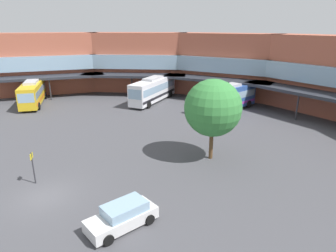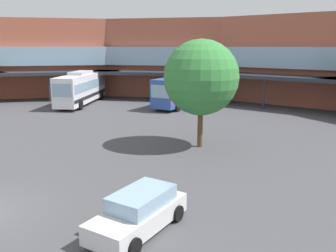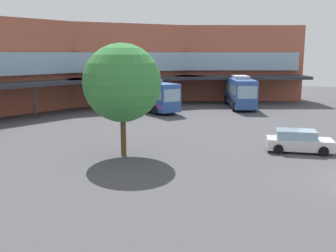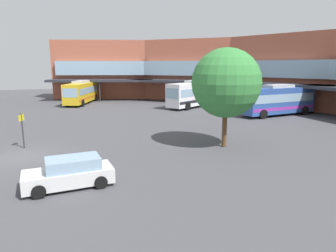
{
  "view_description": "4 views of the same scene",
  "coord_description": "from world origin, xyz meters",
  "px_view_note": "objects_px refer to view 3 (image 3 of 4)",
  "views": [
    {
      "loc": [
        20.61,
        -3.89,
        11.81
      ],
      "look_at": [
        -2.2,
        12.6,
        2.32
      ],
      "focal_mm": 32.06,
      "sensor_mm": 36.0,
      "label": 1
    },
    {
      "loc": [
        14.63,
        -6.45,
        6.95
      ],
      "look_at": [
        -0.37,
        14.03,
        1.21
      ],
      "focal_mm": 37.94,
      "sensor_mm": 36.0,
      "label": 2
    },
    {
      "loc": [
        -21.11,
        4.58,
        6.77
      ],
      "look_at": [
        2.12,
        11.22,
        2.16
      ],
      "focal_mm": 41.02,
      "sensor_mm": 36.0,
      "label": 3
    },
    {
      "loc": [
        21.67,
        2.91,
        6.15
      ],
      "look_at": [
        0.37,
        10.44,
        1.54
      ],
      "focal_mm": 31.94,
      "sensor_mm": 36.0,
      "label": 4
    }
  ],
  "objects_px": {
    "bus_4": "(240,91)",
    "parked_car": "(298,141)",
    "bus_0": "(148,95)",
    "plaza_tree": "(122,83)"
  },
  "relations": [
    {
      "from": "plaza_tree",
      "to": "bus_0",
      "type": "bearing_deg",
      "value": 14.22
    },
    {
      "from": "bus_4",
      "to": "parked_car",
      "type": "bearing_deg",
      "value": 0.92
    },
    {
      "from": "bus_4",
      "to": "plaza_tree",
      "type": "bearing_deg",
      "value": -26.53
    },
    {
      "from": "bus_4",
      "to": "parked_car",
      "type": "xyz_separation_m",
      "value": [
        -21.47,
        -6.14,
        -1.28
      ]
    },
    {
      "from": "bus_0",
      "to": "parked_car",
      "type": "relative_size",
      "value": 2.07
    },
    {
      "from": "bus_4",
      "to": "parked_car",
      "type": "relative_size",
      "value": 2.3
    },
    {
      "from": "bus_0",
      "to": "parked_car",
      "type": "xyz_separation_m",
      "value": [
        -15.61,
        -16.36,
        -1.18
      ]
    },
    {
      "from": "bus_4",
      "to": "plaza_tree",
      "type": "distance_m",
      "value": 26.31
    },
    {
      "from": "bus_4",
      "to": "plaza_tree",
      "type": "height_order",
      "value": "plaza_tree"
    },
    {
      "from": "bus_0",
      "to": "parked_car",
      "type": "distance_m",
      "value": 22.65
    }
  ]
}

